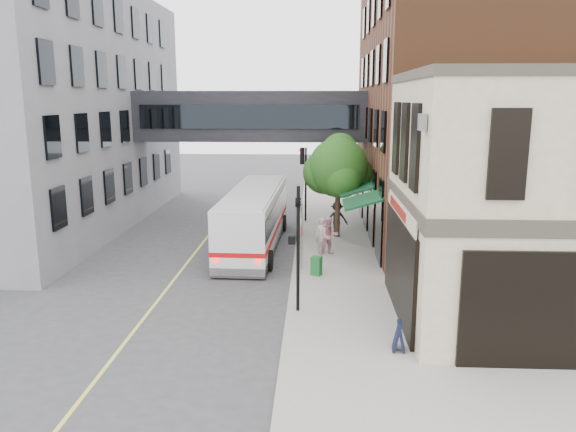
# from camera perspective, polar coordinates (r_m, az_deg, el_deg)

# --- Properties ---
(ground) EXTENTS (120.00, 120.00, 0.00)m
(ground) POSITION_cam_1_polar(r_m,az_deg,el_deg) (18.59, -0.46, -12.21)
(ground) COLOR #38383A
(ground) RESTS_ON ground
(sidewalk_main) EXTENTS (4.00, 60.00, 0.15)m
(sidewalk_main) POSITION_cam_1_polar(r_m,az_deg,el_deg) (31.86, 4.57, -1.78)
(sidewalk_main) COLOR gray
(sidewalk_main) RESTS_ON ground
(corner_building) EXTENTS (10.19, 8.12, 8.45)m
(corner_building) POSITION_cam_1_polar(r_m,az_deg,el_deg) (20.84, 25.34, 1.41)
(corner_building) COLOR tan
(corner_building) RESTS_ON ground
(brick_building) EXTENTS (13.76, 18.00, 14.00)m
(brick_building) POSITION_cam_1_polar(r_m,az_deg,el_deg) (33.19, 18.86, 10.24)
(brick_building) COLOR #5A321C
(brick_building) RESTS_ON ground
(opposite_building) EXTENTS (14.00, 24.00, 14.00)m
(opposite_building) POSITION_cam_1_polar(r_m,az_deg,el_deg) (37.53, -26.22, 9.81)
(opposite_building) COLOR slate
(opposite_building) RESTS_ON ground
(skyway_bridge) EXTENTS (14.00, 3.18, 3.00)m
(skyway_bridge) POSITION_cam_1_polar(r_m,az_deg,el_deg) (35.18, -3.74, 10.11)
(skyway_bridge) COLOR black
(skyway_bridge) RESTS_ON ground
(traffic_signal_near) EXTENTS (0.44, 0.22, 4.60)m
(traffic_signal_near) POSITION_cam_1_polar(r_m,az_deg,el_deg) (19.50, 0.94, -1.77)
(traffic_signal_near) COLOR black
(traffic_signal_near) RESTS_ON sidewalk_main
(traffic_signal_far) EXTENTS (0.53, 0.28, 4.50)m
(traffic_signal_far) POSITION_cam_1_polar(r_m,az_deg,el_deg) (34.21, 1.59, 4.76)
(traffic_signal_far) COLOR black
(traffic_signal_far) RESTS_ON sidewalk_main
(street_sign_pole) EXTENTS (0.08, 0.75, 3.00)m
(street_sign_pole) POSITION_cam_1_polar(r_m,az_deg,el_deg) (24.61, 1.37, -1.40)
(street_sign_pole) COLOR gray
(street_sign_pole) RESTS_ON sidewalk_main
(street_tree) EXTENTS (3.80, 3.20, 5.60)m
(street_tree) POSITION_cam_1_polar(r_m,az_deg,el_deg) (30.41, 5.10, 4.91)
(street_tree) COLOR #382619
(street_tree) RESTS_ON sidewalk_main
(lane_marking) EXTENTS (0.12, 40.00, 0.01)m
(lane_marking) POSITION_cam_1_polar(r_m,az_deg,el_deg) (28.62, -9.37, -3.63)
(lane_marking) COLOR #D8CC4C
(lane_marking) RESTS_ON ground
(bus) EXTENTS (2.91, 11.06, 2.96)m
(bus) POSITION_cam_1_polar(r_m,az_deg,el_deg) (28.86, -3.44, 0.02)
(bus) COLOR silver
(bus) RESTS_ON ground
(pedestrian_a) EXTENTS (0.76, 0.65, 1.76)m
(pedestrian_a) POSITION_cam_1_polar(r_m,az_deg,el_deg) (27.32, 3.44, -2.02)
(pedestrian_a) COLOR beige
(pedestrian_a) RESTS_ON sidewalk_main
(pedestrian_b) EXTENTS (1.08, 0.97, 1.83)m
(pedestrian_b) POSITION_cam_1_polar(r_m,az_deg,el_deg) (27.15, 4.21, -2.03)
(pedestrian_b) COLOR pink
(pedestrian_b) RESTS_ON sidewalk_main
(pedestrian_c) EXTENTS (1.30, 0.86, 1.88)m
(pedestrian_c) POSITION_cam_1_polar(r_m,az_deg,el_deg) (30.88, 4.99, -0.29)
(pedestrian_c) COLOR black
(pedestrian_c) RESTS_ON sidewalk_main
(newspaper_box) EXTENTS (0.52, 0.49, 0.82)m
(newspaper_box) POSITION_cam_1_polar(r_m,az_deg,el_deg) (24.12, 2.90, -5.07)
(newspaper_box) COLOR #145B26
(newspaper_box) RESTS_ON sidewalk_main
(sandwich_board) EXTENTS (0.37, 0.54, 0.90)m
(sandwich_board) POSITION_cam_1_polar(r_m,az_deg,el_deg) (17.50, 11.20, -11.89)
(sandwich_board) COLOR black
(sandwich_board) RESTS_ON sidewalk_main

